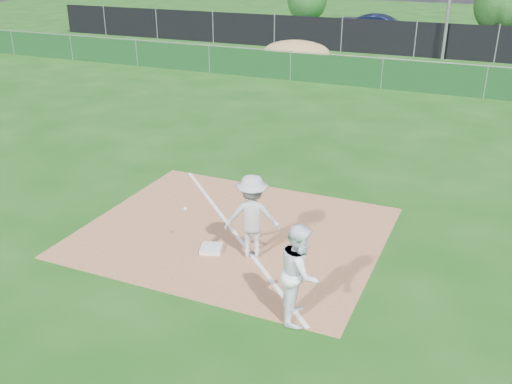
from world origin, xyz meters
The scene contains 13 objects.
ground centered at (0.00, 10.00, 0.00)m, with size 90.00×90.00×0.00m, color #13410E.
infield_dirt centered at (0.00, 1.00, 0.01)m, with size 6.00×5.00×0.02m, color #955E3B.
foul_line centered at (0.00, 1.00, 0.03)m, with size 0.08×7.00×0.01m, color white.
green_fence centered at (0.00, 15.00, 0.60)m, with size 44.00×0.05×1.20m, color #0E3313.
dirt_mound centered at (-5.00, 18.50, 0.58)m, with size 3.38×2.60×1.17m, color olive.
black_fence centered at (0.00, 23.00, 0.90)m, with size 46.00×0.04×1.80m, color black.
parking_lot centered at (0.00, 28.00, 0.01)m, with size 46.00×9.00×0.01m, color black.
first_base centered at (-0.05, 0.10, 0.06)m, with size 0.41×0.41×0.09m, color silver.
play_at_first centered at (0.75, 0.27, 0.84)m, with size 1.96×0.94×1.64m.
runner centered at (2.23, -1.22, 0.83)m, with size 0.80×0.63×1.65m, color white.
car_left centered at (-4.46, 28.04, 0.71)m, with size 1.64×4.09×1.39m, color #999CA0.
car_mid centered at (-2.96, 28.34, 0.75)m, with size 1.56×4.48×1.48m, color black.
tree_mid centered at (3.61, 33.09, 2.02)m, with size 3.31×3.31×3.92m.
Camera 1 is at (4.66, -8.44, 5.49)m, focal length 40.00 mm.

